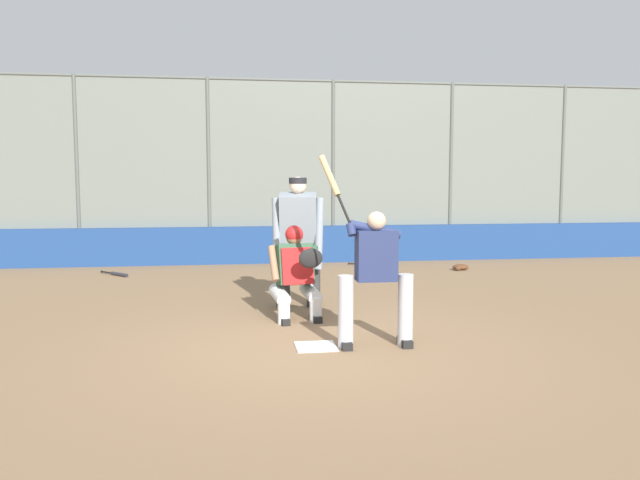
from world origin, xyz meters
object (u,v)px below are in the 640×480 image
object	(u,v)px
spare_bat_near_backstop	(117,274)
fielding_glove_on_dirt	(460,267)
catcher_behind_plate	(296,271)
umpire_home	(298,237)
batter_at_plate	(375,274)
baseball_loose	(407,304)
spare_bat_by_padding	(373,264)

from	to	relation	value
spare_bat_near_backstop	fielding_glove_on_dirt	xyz separation A→B (m)	(-6.57, 0.22, 0.03)
catcher_behind_plate	umpire_home	bearing A→B (deg)	-107.86
spare_bat_near_backstop	batter_at_plate	bearing A→B (deg)	-10.12
spare_bat_near_backstop	baseball_loose	bearing A→B (deg)	9.37
batter_at_plate	baseball_loose	distance (m)	2.37
catcher_behind_plate	umpire_home	distance (m)	0.87
umpire_home	baseball_loose	size ratio (longest dim) A/B	24.58
spare_bat_by_padding	catcher_behind_plate	bearing A→B (deg)	-98.31
fielding_glove_on_dirt	spare_bat_near_backstop	bearing A→B (deg)	-1.94
spare_bat_near_backstop	spare_bat_by_padding	world-z (taller)	same
umpire_home	fielding_glove_on_dirt	size ratio (longest dim) A/B	5.56
spare_bat_near_backstop	fielding_glove_on_dirt	distance (m)	6.58
spare_bat_by_padding	umpire_home	bearing A→B (deg)	-101.06
umpire_home	spare_bat_by_padding	bearing A→B (deg)	-108.89
spare_bat_by_padding	fielding_glove_on_dirt	xyz separation A→B (m)	(-1.54, 0.91, 0.03)
catcher_behind_plate	umpire_home	world-z (taller)	umpire_home
catcher_behind_plate	fielding_glove_on_dirt	distance (m)	5.37
umpire_home	fielding_glove_on_dirt	xyz separation A→B (m)	(-3.55, -3.10, -0.92)
umpire_home	baseball_loose	world-z (taller)	umpire_home
batter_at_plate	fielding_glove_on_dirt	bearing A→B (deg)	-118.81
batter_at_plate	spare_bat_by_padding	world-z (taller)	batter_at_plate
batter_at_plate	fielding_glove_on_dirt	distance (m)	6.10
spare_bat_by_padding	baseball_loose	world-z (taller)	baseball_loose
batter_at_plate	fielding_glove_on_dirt	xyz separation A→B (m)	(-2.97, -5.28, -0.73)
catcher_behind_plate	spare_bat_near_backstop	size ratio (longest dim) A/B	1.89
umpire_home	baseball_loose	xyz separation A→B (m)	(-1.54, 0.14, -0.95)
catcher_behind_plate	fielding_glove_on_dirt	bearing A→B (deg)	-143.14
catcher_behind_plate	spare_bat_by_padding	distance (m)	5.28
catcher_behind_plate	spare_bat_by_padding	world-z (taller)	catcher_behind_plate
catcher_behind_plate	baseball_loose	distance (m)	1.86
batter_at_plate	baseball_loose	world-z (taller)	batter_at_plate
spare_bat_near_backstop	catcher_behind_plate	bearing A→B (deg)	-8.02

